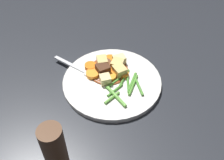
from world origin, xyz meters
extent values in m
plane|color=#26282D|center=(0.00, 0.00, 0.00)|extent=(3.00, 3.00, 0.00)
cylinder|color=white|center=(0.00, 0.00, 0.01)|extent=(0.26, 0.26, 0.01)
cylinder|color=brown|center=(0.04, -0.01, 0.01)|extent=(0.11, 0.11, 0.00)
cylinder|color=orange|center=(0.04, 0.04, 0.02)|extent=(0.05, 0.05, 0.01)
cylinder|color=orange|center=(0.02, -0.01, 0.02)|extent=(0.04, 0.04, 0.01)
cylinder|color=orange|center=(0.05, 0.02, 0.02)|extent=(0.04, 0.04, 0.01)
cylinder|color=orange|center=(0.00, -0.03, 0.02)|extent=(0.04, 0.04, 0.01)
cylinder|color=orange|center=(0.07, -0.03, 0.02)|extent=(0.04, 0.04, 0.01)
cylinder|color=orange|center=(0.01, 0.00, 0.02)|extent=(0.03, 0.03, 0.01)
cylinder|color=orange|center=(0.07, 0.03, 0.02)|extent=(0.04, 0.04, 0.01)
cube|color=#DBBC6B|center=(0.06, 0.00, 0.03)|extent=(0.04, 0.04, 0.03)
cube|color=#EAD68C|center=(0.00, 0.02, 0.02)|extent=(0.03, 0.03, 0.02)
cube|color=#EAD68C|center=(0.05, -0.05, 0.02)|extent=(0.03, 0.04, 0.02)
cube|color=#DBBC6B|center=(0.01, -0.03, 0.03)|extent=(0.04, 0.03, 0.03)
cube|color=#DBBC6B|center=(0.04, -0.04, 0.03)|extent=(0.05, 0.05, 0.02)
cube|color=brown|center=(0.05, -0.02, 0.02)|extent=(0.03, 0.03, 0.02)
cube|color=#4C2B19|center=(0.03, 0.01, 0.03)|extent=(0.03, 0.03, 0.03)
cylinder|color=#599E38|center=(-0.04, -0.04, 0.02)|extent=(0.06, 0.06, 0.01)
cylinder|color=#4C8E33|center=(-0.03, -0.04, 0.02)|extent=(0.05, 0.05, 0.01)
cylinder|color=#66AD42|center=(-0.06, 0.03, 0.02)|extent=(0.02, 0.05, 0.01)
cylinder|color=#4C8E33|center=(-0.01, -0.03, 0.02)|extent=(0.05, 0.05, 0.01)
cylinder|color=#66AD42|center=(-0.06, 0.02, 0.02)|extent=(0.08, 0.02, 0.01)
cylinder|color=#4C8E33|center=(-0.05, -0.05, 0.02)|extent=(0.06, 0.02, 0.01)
cylinder|color=#4C8E33|center=(-0.01, -0.01, 0.02)|extent=(0.03, 0.08, 0.01)
cylinder|color=#4C8E33|center=(-0.03, -0.03, 0.02)|extent=(0.06, 0.03, 0.01)
cylinder|color=#4C8E33|center=(-0.04, 0.01, 0.02)|extent=(0.02, 0.05, 0.01)
cube|color=silver|center=(0.11, 0.08, 0.02)|extent=(0.11, 0.06, 0.00)
cube|color=silver|center=(0.05, 0.05, 0.02)|extent=(0.03, 0.03, 0.00)
cylinder|color=silver|center=(0.02, 0.04, 0.01)|extent=(0.04, 0.02, 0.00)
cylinder|color=silver|center=(0.02, 0.04, 0.01)|extent=(0.04, 0.02, 0.00)
cylinder|color=silver|center=(0.02, 0.03, 0.01)|extent=(0.04, 0.02, 0.00)
cylinder|color=silver|center=(0.03, 0.02, 0.01)|extent=(0.04, 0.02, 0.00)
cylinder|color=#4C2D19|center=(-0.18, 0.21, 0.08)|extent=(0.04, 0.04, 0.15)
camera|label=1|loc=(-0.44, 0.22, 0.51)|focal=41.82mm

